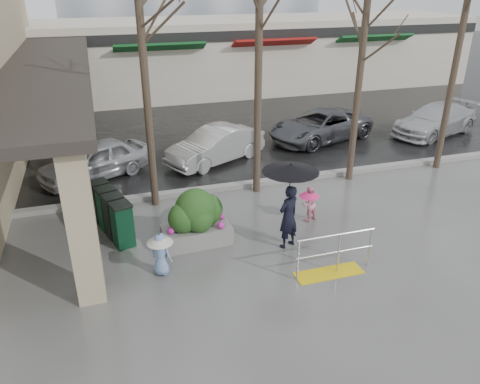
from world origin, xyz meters
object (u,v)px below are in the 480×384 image
tree_east (467,5)px  car_a (94,160)px  woman (289,195)px  car_d (435,120)px  handrail (332,259)px  car_c (320,125)px  planter (196,218)px  tree_mideast (365,27)px  news_boxes (111,212)px  child_blue (161,250)px  tree_west (140,25)px  child_pink (309,201)px  car_b (216,145)px  tree_midwest (259,16)px

tree_east → car_a: 12.83m
woman → car_d: size_ratio=0.52×
handrail → car_c: bearing=65.6°
car_a → car_d: size_ratio=0.85×
planter → car_d: size_ratio=0.40×
tree_mideast → car_d: tree_mideast is taller
handrail → tree_mideast: (3.14, 4.80, 4.48)m
woman → car_c: size_ratio=0.50×
tree_east → woman: bearing=-154.7°
handrail → news_boxes: news_boxes is taller
tree_mideast → child_blue: bearing=-151.9°
handrail → woman: size_ratio=0.84×
tree_west → woman: bearing=-50.0°
tree_east → child_pink: tree_east is taller
car_b → handrail: bearing=-21.0°
child_blue → car_d: (12.78, 6.94, 0.01)m
woman → car_d: (9.58, 6.67, -0.79)m
woman → news_boxes: bearing=-49.9°
car_b → planter: bearing=-46.0°
child_pink → car_d: size_ratio=0.23×
tree_west → tree_mideast: (6.50, 0.00, -0.22)m
tree_east → car_c: bearing=123.6°
woman → car_b: (-0.23, 6.25, -0.79)m
handrail → car_a: bearing=124.0°
planter → car_b: 5.74m
planter → child_pink: bearing=4.8°
car_c → tree_midwest: bearing=-64.3°
woman → child_blue: (-3.20, -0.27, -0.80)m
tree_midwest → car_a: 7.16m
news_boxes → car_b: bearing=30.6°
tree_west → planter: (0.71, -2.55, -4.37)m
child_pink → car_c: car_c is taller
woman → planter: (-2.14, 0.84, -0.71)m
child_blue → planter: bearing=-93.3°
tree_midwest → car_d: bearing=19.6°
tree_midwest → car_a: size_ratio=1.89×
tree_midwest → child_blue: (-3.56, -3.66, -4.61)m
handrail → car_c: (3.99, 8.79, 0.25)m
child_pink → car_c: size_ratio=0.22×
handrail → woman: woman is taller
tree_midwest → child_pink: size_ratio=6.94×
car_c → car_b: bearing=-94.7°
tree_mideast → news_boxes: size_ratio=3.01×
woman → child_pink: bearing=-158.3°
news_boxes → tree_mideast: bearing=-6.7°
child_blue → planter: size_ratio=0.60×
tree_west → car_d: size_ratio=1.57×
car_b → tree_east: bearing=42.2°
tree_mideast → car_d: 7.98m
woman → news_boxes: (-4.15, 2.03, -0.83)m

